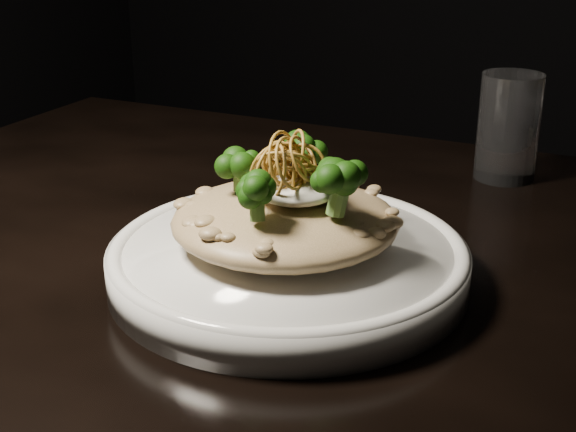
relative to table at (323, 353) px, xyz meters
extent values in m
cube|color=black|center=(0.00, 0.00, 0.06)|extent=(1.10, 0.80, 0.04)
cylinder|color=black|center=(-0.48, 0.33, -0.31)|extent=(0.05, 0.05, 0.71)
cylinder|color=silver|center=(-0.02, -0.04, 0.10)|extent=(0.28, 0.28, 0.03)
ellipsoid|color=brown|center=(-0.02, -0.03, 0.13)|extent=(0.18, 0.18, 0.04)
ellipsoid|color=silver|center=(-0.01, -0.03, 0.16)|extent=(0.07, 0.07, 0.02)
cylinder|color=white|center=(0.09, 0.29, 0.14)|extent=(0.07, 0.07, 0.11)
camera|label=1|loc=(0.23, -0.55, 0.37)|focal=50.00mm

